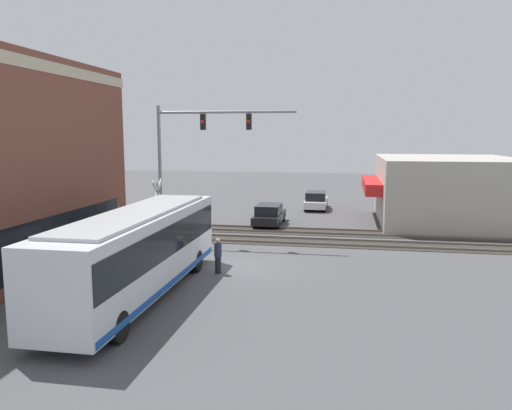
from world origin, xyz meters
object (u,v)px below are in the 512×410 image
Objects in this scene: pedestrian_near_bus at (218,255)px; city_bus at (138,250)px; crossing_signal at (158,206)px; parked_car_black at (269,215)px; parked_car_white at (316,201)px.

city_bus is at bearing 149.86° from pedestrian_near_bus.
crossing_signal reaches higher than parked_car_black.
city_bus is 16.72m from parked_car_black.
city_bus is 7.36× the size of pedestrian_near_bus.
pedestrian_near_bus is (3.76, -2.19, -1.04)m from city_bus.
city_bus is 9.16m from crossing_signal.
pedestrian_near_bus is at bearing -136.18° from crossing_signal.
pedestrian_near_bus reaches higher than parked_car_black.
crossing_signal is 0.81× the size of parked_car_black.
parked_car_black is at bearing 160.65° from parked_car_white.
parked_car_white is at bearing -27.10° from crossing_signal.
pedestrian_near_bus is (-5.01, -4.81, -1.46)m from crossing_signal.
pedestrian_near_bus is (-12.70, 0.41, 0.15)m from parked_car_black.
parked_car_white is 2.74× the size of pedestrian_near_bus.
parked_car_black is 12.71m from pedestrian_near_bus.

